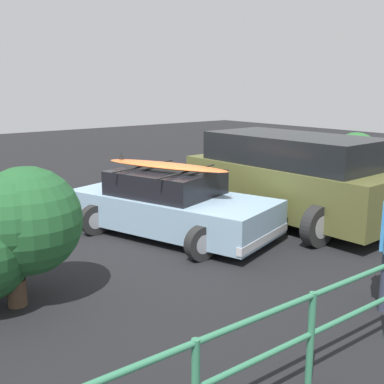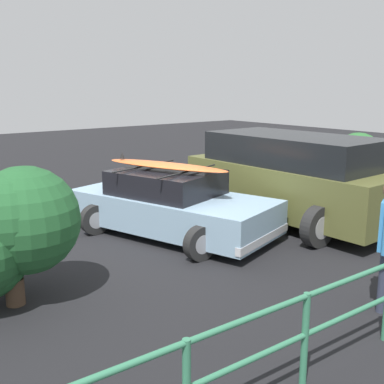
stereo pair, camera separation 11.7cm
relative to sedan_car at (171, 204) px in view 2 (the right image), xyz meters
name	(u,v)px [view 2 (the right image)]	position (x,y,z in m)	size (l,w,h in m)	color
ground_plane	(165,236)	(0.18, 0.02, -0.61)	(44.00, 44.00, 0.02)	black
sedan_car	(171,204)	(0.00, 0.00, 0.00)	(2.99, 4.36, 1.53)	#8CADC6
suv_car	(292,177)	(-2.55, 0.84, 0.35)	(2.81, 4.84, 1.85)	brown
railing_fence	(351,305)	(1.14, 4.76, 0.03)	(9.88, 0.35, 0.96)	#387F5B
bush_near_left	(3,232)	(3.51, 1.10, 0.38)	(1.94, 1.79, 1.84)	#4C3828
bush_near_right	(334,171)	(-4.25, 0.67, 0.27)	(1.96, 2.33, 1.88)	#4C3828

